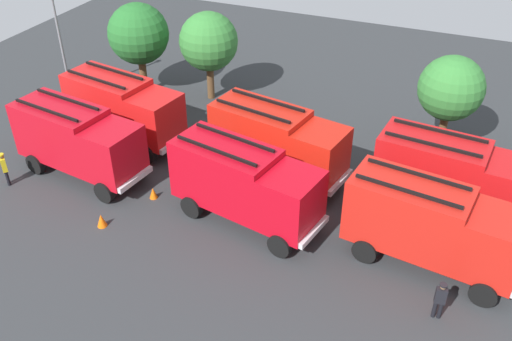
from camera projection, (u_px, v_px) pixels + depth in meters
name	position (u px, v px, depth m)	size (l,w,h in m)	color
ground_plane	(256.00, 194.00, 28.30)	(54.43, 54.43, 0.00)	#2D3033
fire_truck_0	(78.00, 139.00, 28.56)	(7.47, 3.56, 3.88)	red
fire_truck_1	(245.00, 182.00, 25.39)	(7.53, 3.85, 3.88)	red
fire_truck_2	(432.00, 223.00, 22.96)	(7.46, 3.52, 3.88)	red
fire_truck_3	(123.00, 106.00, 31.51)	(7.50, 3.71, 3.88)	red
fire_truck_4	(277.00, 140.00, 28.46)	(7.52, 3.80, 3.88)	red
fire_truck_5	(453.00, 174.00, 25.92)	(7.41, 3.34, 3.88)	red
firefighter_0	(4.00, 167.00, 28.41)	(0.48, 0.45, 1.83)	black
firefighter_1	(440.00, 299.00, 21.10)	(0.45, 0.30, 1.74)	black
tree_0	(138.00, 34.00, 35.67)	(3.88, 3.88, 6.01)	brown
tree_1	(209.00, 42.00, 35.08)	(3.70, 3.70, 5.73)	brown
tree_2	(451.00, 89.00, 29.94)	(3.52, 3.52, 5.46)	brown
traffic_cone_0	(153.00, 193.00, 27.85)	(0.41, 0.41, 0.58)	#F2600C
traffic_cone_1	(101.00, 220.00, 26.00)	(0.46, 0.46, 0.66)	#F2600C
lamppost	(60.00, 37.00, 35.00)	(0.36, 0.36, 7.11)	slate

